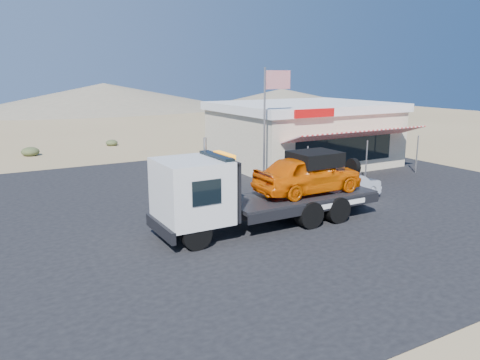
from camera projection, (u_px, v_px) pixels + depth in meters
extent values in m
plane|color=#907B52|center=(223.00, 229.00, 17.66)|extent=(120.00, 120.00, 0.00)
cube|color=black|center=(231.00, 203.00, 21.16)|extent=(32.00, 24.00, 0.02)
cylinder|color=black|center=(197.00, 235.00, 15.44)|extent=(1.03, 0.31, 1.03)
cylinder|color=black|center=(173.00, 218.00, 17.19)|extent=(1.03, 0.31, 1.03)
cylinder|color=black|center=(309.00, 214.00, 17.68)|extent=(1.03, 0.57, 1.03)
cylinder|color=black|center=(278.00, 201.00, 19.43)|extent=(1.03, 0.57, 1.03)
cylinder|color=black|center=(336.00, 209.00, 18.33)|extent=(1.03, 0.57, 1.03)
cylinder|color=black|center=(304.00, 197.00, 20.08)|extent=(1.03, 0.57, 1.03)
cube|color=black|center=(275.00, 207.00, 18.12)|extent=(8.47, 1.03, 0.31)
cube|color=silver|center=(192.00, 191.00, 16.18)|extent=(2.27, 2.43, 2.17)
cube|color=black|center=(217.00, 167.00, 16.50)|extent=(0.36, 2.07, 0.93)
cube|color=black|center=(224.00, 188.00, 16.82)|extent=(0.10, 2.27, 2.07)
cube|color=orange|center=(224.00, 155.00, 16.55)|extent=(0.26, 1.24, 0.15)
cube|color=black|center=(299.00, 196.00, 18.61)|extent=(6.20, 2.38, 0.15)
imported|color=#DC5703|center=(308.00, 174.00, 18.61)|extent=(4.55, 1.83, 1.55)
cube|color=black|center=(315.00, 159.00, 18.63)|extent=(1.86, 1.55, 0.57)
imported|color=silver|center=(345.00, 188.00, 20.77)|extent=(4.63, 2.91, 1.44)
cube|color=#BEB090|center=(303.00, 137.00, 29.96)|extent=(10.00, 8.00, 3.40)
cube|color=white|center=(303.00, 107.00, 29.52)|extent=(10.40, 8.40, 0.50)
cube|color=red|center=(315.00, 113.00, 24.70)|extent=(2.60, 0.12, 0.45)
cube|color=black|center=(345.00, 149.00, 26.60)|extent=(7.00, 0.06, 1.60)
cube|color=red|center=(357.00, 134.00, 25.64)|extent=(9.00, 1.73, 0.61)
cylinder|color=#99999E|center=(307.00, 168.00, 23.33)|extent=(0.08, 0.08, 2.20)
cylinder|color=#99999E|center=(366.00, 161.00, 25.26)|extent=(0.08, 0.08, 2.20)
cylinder|color=#99999E|center=(417.00, 154.00, 27.19)|extent=(0.08, 0.08, 2.20)
cylinder|color=#99999E|center=(264.00, 130.00, 23.06)|extent=(0.10, 0.10, 6.00)
cube|color=#B20C14|center=(278.00, 80.00, 22.88)|extent=(1.50, 0.02, 0.90)
ellipsoid|color=#374525|center=(30.00, 151.00, 33.11)|extent=(1.23, 1.23, 0.66)
ellipsoid|color=#374525|center=(112.00, 142.00, 37.73)|extent=(0.95, 0.95, 0.51)
cone|color=#726B59|center=(104.00, 97.00, 71.12)|extent=(44.00, 44.00, 4.20)
cone|color=#726B59|center=(282.00, 97.00, 82.34)|extent=(32.00, 32.00, 3.00)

